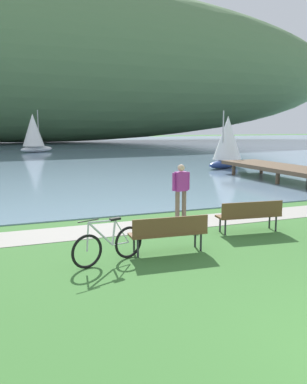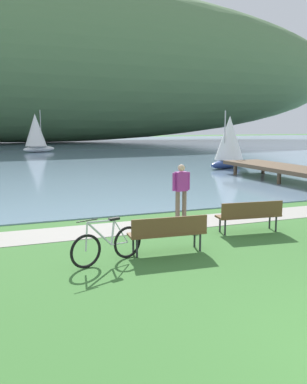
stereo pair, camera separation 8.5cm
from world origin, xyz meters
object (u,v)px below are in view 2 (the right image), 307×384
object	(u,v)px
park_bench_near_camera	(250,214)
park_bench_further_along	(168,231)
sailboat_mid_bay	(229,141)
person_at_shoreline	(181,188)
sailboat_nearest_to_shore	(36,132)
bicycle_beside_path	(107,245)

from	to	relation	value
park_bench_near_camera	park_bench_further_along	size ratio (longest dim) A/B	1.01
park_bench_near_camera	sailboat_mid_bay	distance (m)	16.75
park_bench_further_along	person_at_shoreline	xyz separation A→B (m)	(1.74, 3.12, 0.46)
person_at_shoreline	sailboat_nearest_to_shore	size ratio (longest dim) A/B	0.39
park_bench_further_along	bicycle_beside_path	xyz separation A→B (m)	(-1.48, -0.17, -0.12)
park_bench_near_camera	sailboat_nearest_to_shore	world-z (taller)	sailboat_nearest_to_shore
sailboat_nearest_to_shore	park_bench_further_along	bearing A→B (deg)	-90.29
sailboat_mid_bay	bicycle_beside_path	bearing A→B (deg)	-128.22
bicycle_beside_path	sailboat_mid_bay	size ratio (longest dim) A/B	0.45
person_at_shoreline	sailboat_mid_bay	distance (m)	15.41
sailboat_nearest_to_shore	sailboat_mid_bay	world-z (taller)	sailboat_nearest_to_shore
park_bench_further_along	bicycle_beside_path	distance (m)	1.49
park_bench_near_camera	bicycle_beside_path	size ratio (longest dim) A/B	1.08
park_bench_near_camera	person_at_shoreline	bearing A→B (deg)	115.39
park_bench_further_along	bicycle_beside_path	world-z (taller)	bicycle_beside_path
park_bench_near_camera	sailboat_mid_bay	xyz separation A→B (m)	(8.07, 14.61, 1.30)
sailboat_nearest_to_shore	sailboat_mid_bay	xyz separation A→B (m)	(10.68, -20.82, -0.28)
park_bench_further_along	sailboat_mid_bay	distance (m)	18.99
person_at_shoreline	park_bench_further_along	bearing A→B (deg)	-119.18
park_bench_near_camera	bicycle_beside_path	xyz separation A→B (m)	(-4.27, -1.07, -0.12)
sailboat_mid_bay	park_bench_further_along	bearing A→B (deg)	-125.02
park_bench_further_along	person_at_shoreline	size ratio (longest dim) A/B	1.07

